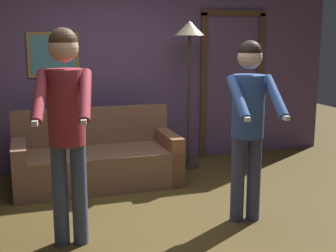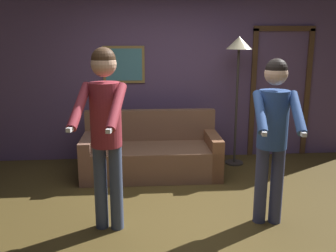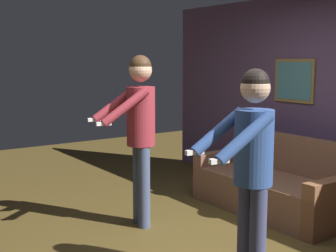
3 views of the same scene
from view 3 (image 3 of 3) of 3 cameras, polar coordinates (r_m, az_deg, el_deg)
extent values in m
plane|color=#4D3C1A|center=(4.60, 4.29, -14.62)|extent=(12.00, 12.00, 0.00)
cube|color=olive|center=(6.30, 15.14, 5.35)|extent=(0.63, 0.02, 0.56)
cube|color=teal|center=(6.29, 15.06, 5.35)|extent=(0.55, 0.01, 0.48)
cube|color=brown|center=(5.67, 12.43, -8.07)|extent=(1.91, 0.88, 0.42)
cube|color=brown|center=(5.83, 14.96, -3.32)|extent=(1.90, 0.17, 0.45)
cube|color=brown|center=(6.26, 6.62, -5.64)|extent=(0.17, 0.85, 0.58)
cube|color=brown|center=(5.12, 19.64, -9.20)|extent=(0.17, 0.85, 0.58)
cylinder|color=#404D6D|center=(5.12, -3.58, -7.03)|extent=(0.13, 0.13, 0.87)
cylinder|color=#404D6D|center=(4.98, -2.95, -7.47)|extent=(0.13, 0.13, 0.87)
cylinder|color=maroon|center=(4.90, -3.34, 1.19)|extent=(0.30, 0.30, 0.62)
sphere|color=tan|center=(4.87, -3.38, 6.80)|extent=(0.24, 0.24, 0.24)
sphere|color=#382314|center=(4.87, -3.39, 7.30)|extent=(0.23, 0.23, 0.23)
cylinder|color=maroon|center=(4.98, -6.45, 2.70)|extent=(0.19, 0.51, 0.39)
cube|color=white|center=(4.94, -8.91, 0.78)|extent=(0.07, 0.15, 0.04)
cylinder|color=maroon|center=(4.66, -5.23, 2.34)|extent=(0.19, 0.51, 0.39)
cube|color=white|center=(4.61, -7.85, 0.29)|extent=(0.07, 0.15, 0.04)
cylinder|color=#3C4166|center=(3.88, 9.41, -12.59)|extent=(0.13, 0.13, 0.82)
cylinder|color=#3C4166|center=(3.76, 10.88, -13.31)|extent=(0.13, 0.13, 0.82)
cylinder|color=#2D4C8C|center=(3.63, 10.41, -2.58)|extent=(0.30, 0.30, 0.58)
sphere|color=#D8AD8E|center=(3.57, 10.60, 4.57)|extent=(0.23, 0.23, 0.23)
sphere|color=black|center=(3.57, 10.62, 5.21)|extent=(0.21, 0.21, 0.21)
cylinder|color=#2D4C8C|center=(3.63, 6.18, -0.65)|extent=(0.16, 0.48, 0.36)
cube|color=white|center=(3.55, 3.26, -3.20)|extent=(0.06, 0.15, 0.04)
cylinder|color=#2D4C8C|center=(3.35, 9.32, -1.44)|extent=(0.16, 0.48, 0.36)
cube|color=white|center=(3.26, 6.24, -4.24)|extent=(0.06, 0.15, 0.04)
camera|label=1|loc=(4.70, -50.80, 5.29)|focal=50.00mm
camera|label=2|loc=(3.95, -49.91, 7.08)|focal=40.00mm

